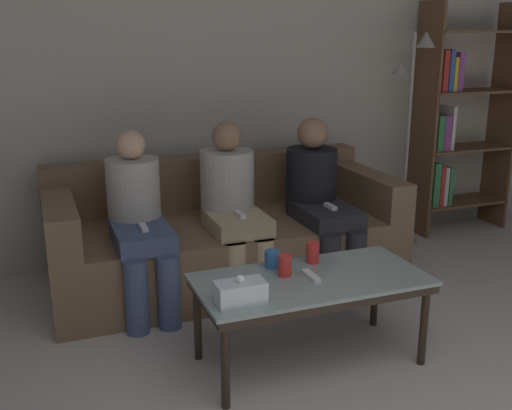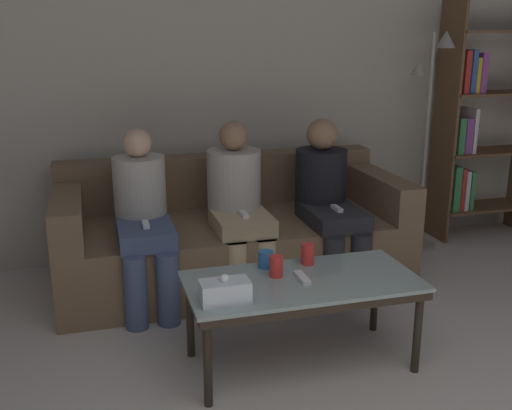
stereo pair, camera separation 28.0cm
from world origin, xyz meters
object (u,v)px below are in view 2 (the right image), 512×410
at_px(coffee_table, 302,288).
at_px(bookshelf, 477,127).
at_px(cup_far_center, 308,254).
at_px(seated_person_mid_left, 238,202).
at_px(seated_person_mid_right, 327,197).
at_px(cup_near_left, 266,259).
at_px(seated_person_left_end, 143,214).
at_px(cup_near_right, 276,266).
at_px(standing_lamp, 429,119).
at_px(tissue_box, 225,291).
at_px(couch, 231,236).
at_px(game_remote, 302,277).

xyz_separation_m(coffee_table, bookshelf, (2.01, 1.52, 0.48)).
height_order(cup_far_center, seated_person_mid_left, seated_person_mid_left).
bearing_deg(seated_person_mid_right, coffee_table, -118.47).
xyz_separation_m(cup_near_left, seated_person_left_end, (-0.54, 0.75, 0.06)).
distance_m(coffee_table, cup_near_right, 0.16).
xyz_separation_m(standing_lamp, seated_person_mid_left, (-1.56, -0.40, -0.41)).
bearing_deg(cup_near_left, tissue_box, -130.39).
relative_size(cup_near_right, cup_far_center, 0.98).
distance_m(couch, seated_person_left_end, 0.69).
height_order(tissue_box, bookshelf, bookshelf).
bearing_deg(coffee_table, couch, 93.44).
bearing_deg(game_remote, seated_person_mid_right, 61.53).
bearing_deg(seated_person_left_end, bookshelf, 12.14).
bearing_deg(cup_near_right, cup_far_center, 28.46).
relative_size(bookshelf, seated_person_mid_right, 1.72).
xyz_separation_m(cup_far_center, seated_person_mid_right, (0.42, 0.78, 0.07)).
bearing_deg(couch, cup_near_left, -93.05).
xyz_separation_m(tissue_box, standing_lamp, (1.90, 1.53, 0.49)).
xyz_separation_m(cup_far_center, tissue_box, (-0.51, -0.33, -0.00)).
xyz_separation_m(couch, tissue_box, (-0.34, -1.33, 0.21)).
distance_m(coffee_table, seated_person_mid_right, 1.11).
bearing_deg(cup_near_right, couch, 88.05).
xyz_separation_m(cup_near_left, standing_lamp, (1.61, 1.19, 0.49)).
bearing_deg(couch, bookshelf, 9.36).
distance_m(coffee_table, cup_near_left, 0.25).
bearing_deg(standing_lamp, game_remote, -137.08).
xyz_separation_m(cup_near_left, game_remote, (0.12, -0.20, -0.03)).
bearing_deg(tissue_box, seated_person_left_end, 102.79).
distance_m(cup_far_center, seated_person_left_end, 1.08).
xyz_separation_m(standing_lamp, seated_person_mid_right, (-0.97, -0.42, -0.41)).
xyz_separation_m(seated_person_left_end, seated_person_mid_right, (1.18, 0.01, 0.02)).
bearing_deg(cup_far_center, seated_person_left_end, 134.70).
height_order(bookshelf, seated_person_mid_right, bookshelf).
xyz_separation_m(couch, seated_person_mid_left, (0.00, -0.20, 0.29)).
bearing_deg(cup_near_left, standing_lamp, 36.38).
bearing_deg(game_remote, seated_person_mid_left, 94.14).
height_order(couch, bookshelf, bookshelf).
bearing_deg(seated_person_mid_left, couch, 90.00).
bearing_deg(seated_person_left_end, cup_near_right, -57.77).
bearing_deg(seated_person_mid_right, seated_person_mid_left, 178.06).
xyz_separation_m(coffee_table, seated_person_mid_left, (-0.07, 0.98, 0.17)).
height_order(standing_lamp, seated_person_mid_right, standing_lamp).
height_order(cup_near_left, cup_near_right, cup_near_right).
bearing_deg(cup_near_right, seated_person_mid_right, 54.72).
height_order(couch, tissue_box, couch).
bearing_deg(couch, seated_person_mid_left, -90.00).
xyz_separation_m(coffee_table, cup_far_center, (0.10, 0.18, 0.10)).
height_order(couch, seated_person_left_end, seated_person_left_end).
xyz_separation_m(cup_near_right, standing_lamp, (1.60, 1.31, 0.48)).
bearing_deg(bookshelf, standing_lamp, -164.78).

